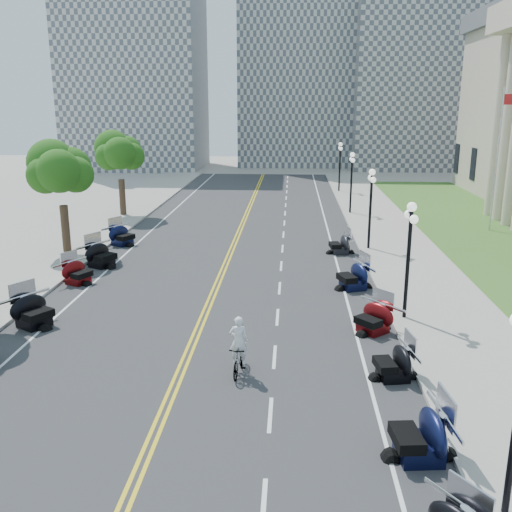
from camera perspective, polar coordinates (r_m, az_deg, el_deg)
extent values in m
plane|color=gray|center=(21.46, -6.83, -9.77)|extent=(160.00, 160.00, 0.00)
cube|color=#333335|center=(30.71, -3.52, -1.94)|extent=(16.00, 90.00, 0.01)
cube|color=yellow|center=(30.72, -3.75, -1.92)|extent=(0.12, 90.00, 0.00)
cube|color=yellow|center=(30.69, -3.30, -1.93)|extent=(0.12, 90.00, 0.00)
cube|color=white|center=(30.60, 8.46, -2.13)|extent=(0.12, 90.00, 0.00)
cube|color=white|center=(32.12, -14.93, -1.66)|extent=(0.12, 90.00, 0.00)
cube|color=white|center=(14.31, 0.76, -23.74)|extent=(0.12, 2.00, 0.00)
cube|color=white|center=(17.60, 1.44, -15.56)|extent=(0.12, 2.00, 0.00)
cube|color=white|center=(21.14, 1.87, -10.03)|extent=(0.12, 2.00, 0.00)
cube|color=white|center=(24.82, 2.16, -6.12)|extent=(0.12, 2.00, 0.00)
cube|color=white|center=(28.58, 2.37, -3.22)|extent=(0.12, 2.00, 0.00)
cube|color=white|center=(32.40, 2.53, -1.00)|extent=(0.12, 2.00, 0.00)
cube|color=white|center=(36.26, 2.66, 0.75)|extent=(0.12, 2.00, 0.00)
cube|color=white|center=(40.15, 2.77, 2.16)|extent=(0.12, 2.00, 0.00)
cube|color=white|center=(44.06, 2.85, 3.32)|extent=(0.12, 2.00, 0.00)
cube|color=white|center=(47.98, 2.92, 4.29)|extent=(0.12, 2.00, 0.00)
cube|color=white|center=(51.92, 2.98, 5.11)|extent=(0.12, 2.00, 0.00)
cube|color=white|center=(55.86, 3.04, 5.82)|extent=(0.12, 2.00, 0.00)
cube|color=white|center=(59.81, 3.08, 6.44)|extent=(0.12, 2.00, 0.00)
cube|color=white|center=(63.77, 3.12, 6.98)|extent=(0.12, 2.00, 0.00)
cube|color=white|center=(67.73, 3.16, 7.45)|extent=(0.12, 2.00, 0.00)
cube|color=white|center=(71.70, 3.19, 7.87)|extent=(0.12, 2.00, 0.00)
cube|color=#9E9991|center=(31.21, 15.99, -2.10)|extent=(5.00, 90.00, 0.15)
cube|color=#9E9991|center=(33.62, -21.59, -1.36)|extent=(5.00, 90.00, 0.15)
cube|color=#356023|center=(40.60, 23.34, 1.12)|extent=(9.00, 60.00, 0.10)
cube|color=gray|center=(84.09, -11.93, 17.52)|extent=(18.00, 14.00, 26.00)
cube|color=gray|center=(87.34, 4.00, 19.00)|extent=(16.00, 12.00, 30.00)
cube|color=gray|center=(86.12, 16.50, 15.84)|extent=(20.00, 14.00, 22.00)
imported|color=#A51414|center=(19.72, -1.73, -10.26)|extent=(0.69, 1.85, 1.09)
imported|color=silver|center=(19.15, -1.76, -6.43)|extent=(0.63, 0.42, 1.74)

